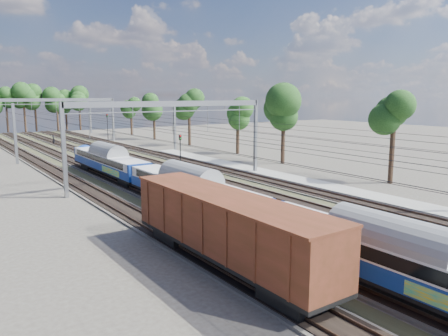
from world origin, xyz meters
TOP-DOWN VIEW (x-y plane):
  - ground at (0.00, 0.00)m, footprint 220.00×220.00m
  - track_bed at (-0.00, 45.00)m, footprint 21.00×130.00m
  - platform at (12.00, 20.00)m, footprint 3.00×70.00m
  - catenary at (0.33, 52.69)m, footprint 25.65×130.00m
  - tree_belt at (6.91, 91.58)m, footprint 38.99×98.05m
  - emu_train at (-4.50, 18.31)m, footprint 2.68×56.77m
  - freight_boxcar at (-9.00, 7.24)m, footprint 3.24×15.64m
  - worker at (-1.14, 76.84)m, footprint 0.56×0.77m
  - signal_near at (2.60, 33.03)m, footprint 0.36×0.33m
  - signal_far at (11.21, 80.73)m, footprint 0.35×0.32m

SIDE VIEW (x-z plane):
  - ground at x=0.00m, z-range 0.00..0.00m
  - track_bed at x=0.00m, z-range -0.07..0.27m
  - platform at x=12.00m, z-range 0.00..0.30m
  - worker at x=-1.14m, z-range 0.00..1.97m
  - emu_train at x=-4.50m, z-range 0.35..4.26m
  - freight_boxcar at x=-9.00m, z-range 0.44..4.48m
  - signal_near at x=2.60m, z-range 0.67..5.70m
  - signal_far at x=11.21m, z-range 0.74..6.31m
  - catenary at x=0.33m, z-range 1.90..10.90m
  - tree_belt at x=6.91m, z-range 2.17..13.78m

